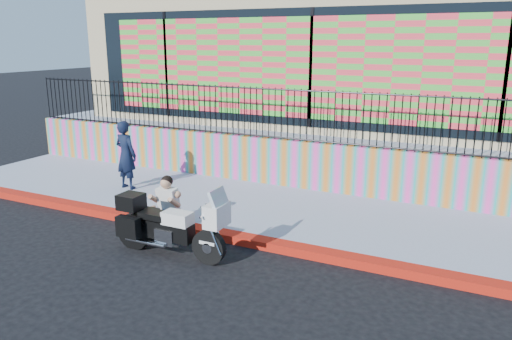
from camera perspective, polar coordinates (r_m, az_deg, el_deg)
The scene contains 10 objects.
ground at distance 9.14m, azimuth -3.19°, elevation -8.00°, with size 90.00×90.00×0.00m, color black.
red_curb at distance 9.11m, azimuth -3.20°, elevation -7.57°, with size 16.00×0.30×0.15m, color #B3160C.
sidewalk at distance 10.48m, azimuth 1.22°, elevation -4.51°, with size 16.00×3.00×0.15m, color #8C92A8.
mural_wall at distance 11.71m, azimuth 4.55°, elevation 0.71°, with size 16.00×0.20×1.10m, color #F640A9.
metal_fence at distance 11.49m, azimuth 4.66°, elevation 6.28°, with size 15.80×0.04×1.20m, color black, non-canonical shape.
elevated_platform at distance 16.48m, azimuth 11.14°, elevation 4.29°, with size 16.00×10.00×1.25m, color #8C92A8.
storefront_building at distance 16.02m, azimuth 11.40°, elevation 13.43°, with size 14.00×8.06×4.00m.
police_motorcycle at distance 8.46m, azimuth -10.03°, elevation -6.17°, with size 2.08×0.69×1.29m.
police_officer at distance 11.88m, azimuth -14.63°, elevation 1.68°, with size 0.58×0.38×1.59m, color black.
seated_man at distance 9.43m, azimuth -10.49°, elevation -4.58°, with size 0.54×0.71×1.06m.
Camera 1 is at (4.16, -7.33, 3.52)m, focal length 35.00 mm.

